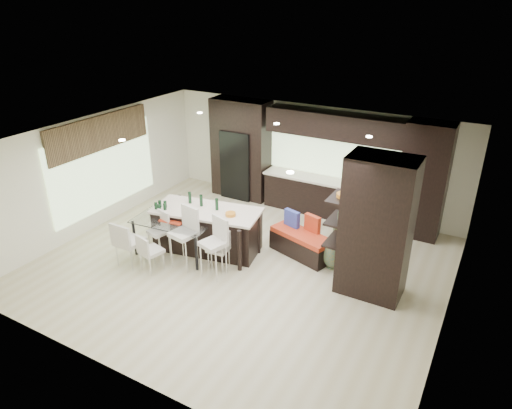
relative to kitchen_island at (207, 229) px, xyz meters
The scene contains 22 objects.
ground 1.12m from the kitchen_island, 11.16° to the right, with size 8.00×8.00×0.00m, color beige.
back_wall 3.56m from the kitchen_island, 73.22° to the left, with size 8.00×0.02×2.70m, color white.
left_wall 3.13m from the kitchen_island, behind, with size 0.02×7.00×2.70m, color white.
right_wall 5.07m from the kitchen_island, ahead, with size 0.02×7.00×2.70m, color white.
ceiling 2.44m from the kitchen_island, 11.16° to the right, with size 8.00×7.00×0.02m, color white.
window_left 3.09m from the kitchen_island, behind, with size 0.04×3.20×1.90m, color #B2D199.
window_back 3.79m from the kitchen_island, 63.94° to the left, with size 3.40×0.04×1.20m, color #B2D199.
stone_accent 3.42m from the kitchen_island, behind, with size 0.08×3.00×0.80m, color brown.
ceiling_spots 2.41m from the kitchen_island, ahead, with size 4.00×3.00×0.02m, color white.
back_cabinetry 3.44m from the kitchen_island, 63.29° to the left, with size 6.80×0.68×2.70m, color black.
refrigerator 3.10m from the kitchen_island, 107.18° to the left, with size 0.90×0.68×1.90m, color black.
partition_column 3.70m from the kitchen_island, ahead, with size 1.20×0.80×2.70m, color black.
kitchen_island is the anchor object (origin of this frame).
stool_left 1.06m from the kitchen_island, 132.29° to the right, with size 0.37×0.37×0.84m, color beige.
stool_mid 0.83m from the kitchen_island, 90.00° to the right, with size 0.47×0.47×1.06m, color beige.
stool_right 1.09m from the kitchen_island, 49.03° to the right, with size 0.44×0.44×1.01m, color beige.
bench 2.07m from the kitchen_island, 21.92° to the left, with size 1.40×0.54×0.54m, color black.
floor_vase 2.77m from the kitchen_island, 13.09° to the left, with size 0.45×0.45×1.23m, color #47563D, non-canonical shape.
dining_table 0.72m from the kitchen_island, 135.39° to the right, with size 1.69×0.95×0.81m, color white.
chair_near 1.37m from the kitchen_island, 111.91° to the right, with size 0.41×0.41×0.77m, color beige.
chair_far 1.67m from the kitchen_island, 128.35° to the right, with size 0.51×0.51×0.94m, color beige.
chair_end 0.81m from the kitchen_island, 38.97° to the right, with size 0.41×0.41×0.75m, color beige.
Camera 1 is at (4.26, -7.01, 5.17)m, focal length 32.00 mm.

